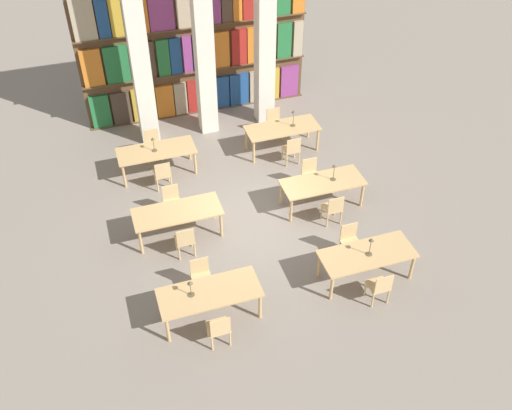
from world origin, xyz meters
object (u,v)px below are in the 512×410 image
(chair_1, at_px, (201,276))
(reading_table_1, at_px, (367,256))
(chair_7, at_px, (311,174))
(reading_table_5, at_px, (282,130))
(reading_table_2, at_px, (177,214))
(chair_11, at_px, (274,122))
(reading_table_0, at_px, (210,295))
(desk_lamp_4, at_px, (293,115))
(desk_lamp_3, at_px, (153,142))
(chair_6, at_px, (333,208))
(chair_10, at_px, (292,149))
(chair_5, at_px, (172,201))
(desk_lamp_2, at_px, (334,170))
(reading_table_4, at_px, (156,152))
(chair_8, at_px, (163,174))
(pillar_left, at_px, (137,42))
(chair_3, at_px, (350,241))
(chair_9, at_px, (153,144))
(chair_2, at_px, (380,286))
(desk_lamp_1, at_px, (371,244))
(pillar_center, at_px, (203,33))
(chair_0, at_px, (219,328))
(reading_table_3, at_px, (322,184))
(chair_4, at_px, (185,240))
(desk_lamp_0, at_px, (190,286))

(chair_1, height_order, reading_table_1, chair_1)
(chair_7, xyz_separation_m, reading_table_5, (-0.09, 1.90, 0.19))
(reading_table_2, xyz_separation_m, chair_11, (3.57, 3.30, -0.19))
(reading_table_0, relative_size, desk_lamp_4, 4.18)
(desk_lamp_3, bearing_deg, chair_6, -41.92)
(chair_1, height_order, reading_table_5, chair_1)
(chair_6, distance_m, chair_10, 2.62)
(chair_5, bearing_deg, desk_lamp_2, 169.23)
(reading_table_4, bearing_deg, reading_table_1, -55.42)
(chair_8, bearing_deg, pillar_left, 88.30)
(pillar_left, relative_size, reading_table_4, 2.91)
(chair_3, xyz_separation_m, chair_9, (-3.54, 5.20, 0.00))
(chair_10, bearing_deg, pillar_left, 145.13)
(chair_7, bearing_deg, chair_5, -0.46)
(reading_table_1, bearing_deg, reading_table_5, 90.34)
(chair_6, distance_m, desk_lamp_2, 0.96)
(chair_1, distance_m, chair_2, 3.73)
(desk_lamp_1, relative_size, chair_10, 0.54)
(chair_7, xyz_separation_m, desk_lamp_2, (0.29, -0.72, 0.58))
(pillar_center, bearing_deg, reading_table_1, -75.88)
(chair_0, bearing_deg, pillar_left, 90.14)
(chair_0, height_order, reading_table_3, chair_0)
(reading_table_3, xyz_separation_m, chair_9, (-3.65, 3.33, -0.19))
(reading_table_3, bearing_deg, pillar_center, 112.67)
(chair_4, relative_size, chair_8, 1.00)
(chair_6, relative_size, desk_lamp_2, 1.90)
(chair_10, relative_size, chair_11, 1.00)
(chair_5, relative_size, chair_6, 1.00)
(chair_10, xyz_separation_m, chair_11, (0.00, 1.43, 0.00))
(chair_2, distance_m, desk_lamp_1, 0.90)
(reading_table_0, distance_m, reading_table_5, 6.23)
(pillar_center, relative_size, desk_lamp_0, 15.00)
(chair_4, bearing_deg, chair_2, -36.41)
(chair_3, xyz_separation_m, chair_6, (0.10, 1.15, 0.00))
(pillar_left, distance_m, desk_lamp_4, 4.59)
(chair_2, xyz_separation_m, desk_lamp_1, (0.05, 0.68, 0.59))
(pillar_left, distance_m, chair_11, 4.43)
(chair_3, relative_size, chair_6, 1.00)
(chair_7, xyz_separation_m, chair_10, (-0.07, 1.19, 0.00))
(pillar_left, xyz_separation_m, chair_0, (0.02, -7.63, -2.53))
(chair_10, bearing_deg, pillar_center, 125.45)
(chair_1, relative_size, reading_table_2, 0.42)
(desk_lamp_3, bearing_deg, chair_7, -27.07)
(chair_0, height_order, chair_8, same)
(desk_lamp_0, xyz_separation_m, chair_4, (0.27, 1.85, -0.54))
(chair_0, bearing_deg, desk_lamp_0, 115.22)
(chair_1, relative_size, chair_6, 1.00)
(reading_table_1, bearing_deg, desk_lamp_4, 86.89)
(desk_lamp_4, bearing_deg, reading_table_0, -126.02)
(pillar_center, bearing_deg, chair_0, -102.88)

